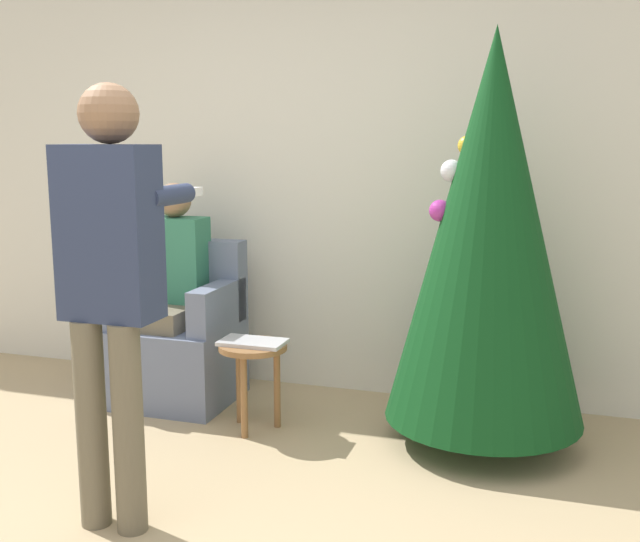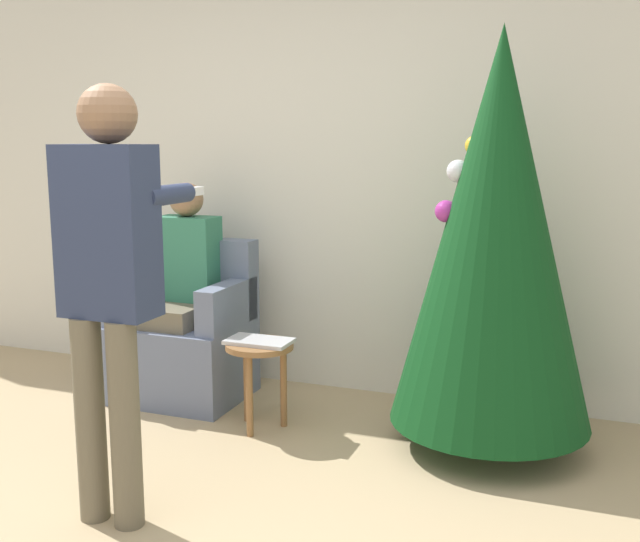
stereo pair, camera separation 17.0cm
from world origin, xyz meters
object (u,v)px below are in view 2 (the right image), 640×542
person_seated (182,281)px  person_standing (109,267)px  christmas_tree (496,230)px  armchair (185,339)px  side_stool (260,359)px

person_seated → person_standing: size_ratio=0.74×
christmas_tree → person_standing: (-1.31, -1.24, -0.06)m
armchair → person_seated: person_seated is taller
side_stool → christmas_tree: bearing=8.6°
person_seated → side_stool: (0.64, -0.29, -0.32)m
armchair → side_stool: bearing=-26.2°
person_seated → person_standing: bearing=-69.6°
armchair → side_stool: armchair is taller
christmas_tree → armchair: (-1.81, 0.14, -0.75)m
armchair → person_standing: bearing=-69.9°
side_stool → armchair: bearing=153.8°
christmas_tree → person_seated: bearing=176.3°
christmas_tree → armchair: size_ratio=2.20×
person_standing → side_stool: 1.25m
christmas_tree → person_standing: christmas_tree is taller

